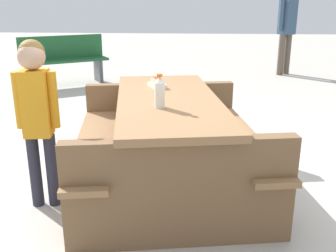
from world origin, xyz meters
The scene contains 7 objects.
ground_plane centered at (0.00, 0.00, 0.00)m, with size 30.00×30.00×0.00m, color #B7B2A8.
picnic_table centered at (0.00, 0.00, 0.44)m, with size 2.01×1.68×0.75m.
soda_bottle centered at (-0.28, 0.04, 0.86)m, with size 0.07×0.07×0.23m.
hotdog_tray centered at (0.38, 0.12, 0.78)m, with size 0.21×0.18×0.08m.
child_in_coat centered at (-0.34, 0.89, 0.78)m, with size 0.20×0.30×1.21m.
park_bench_mid centered at (3.95, 2.13, 0.45)m, with size 1.13×1.48×0.85m.
bystander_adult centered at (5.19, -1.98, 1.13)m, with size 0.36×0.38×1.77m.
Camera 1 is at (-2.88, -0.20, 1.46)m, focal length 41.78 mm.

